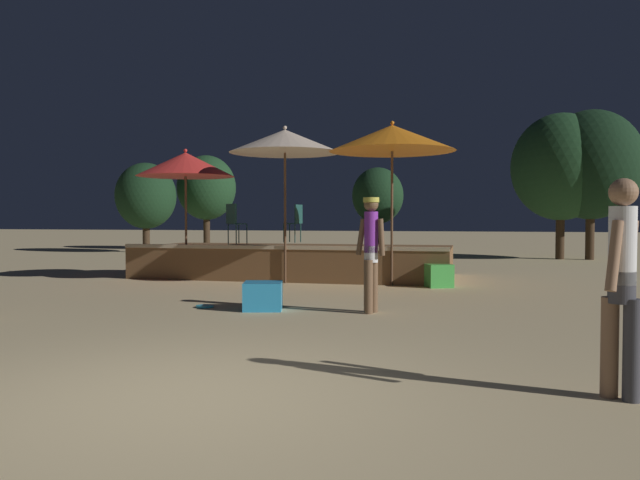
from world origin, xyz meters
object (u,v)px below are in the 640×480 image
(cube_seat_0, at_px, (162,269))
(person_2, at_px, (371,248))
(person_0, at_px, (622,281))
(bistro_chair_1, at_px, (296,220))
(background_tree_4, at_px, (146,196))
(patio_umbrella_2, at_px, (285,141))
(background_tree_1, at_px, (591,165))
(background_tree_2, at_px, (561,167))
(background_tree_0, at_px, (378,196))
(patio_umbrella_0, at_px, (392,138))
(cube_seat_1, at_px, (263,296))
(frisbee_disc, at_px, (205,306))
(bistro_chair_0, at_px, (234,220))
(patio_umbrella_1, at_px, (186,165))
(cube_seat_2, at_px, (438,276))
(background_tree_3, at_px, (206,188))

(cube_seat_0, xyz_separation_m, person_2, (5.50, -4.22, 0.73))
(cube_seat_0, distance_m, person_0, 11.33)
(bistro_chair_1, bearing_deg, background_tree_4, -122.28)
(bistro_chair_1, bearing_deg, patio_umbrella_2, 20.39)
(background_tree_1, bearing_deg, background_tree_4, 177.94)
(patio_umbrella_2, relative_size, background_tree_4, 0.93)
(background_tree_1, xyz_separation_m, background_tree_2, (-0.92, 0.02, -0.05))
(cube_seat_0, xyz_separation_m, background_tree_2, (9.82, 8.80, 2.84))
(person_0, height_order, background_tree_0, background_tree_0)
(patio_umbrella_0, distance_m, patio_umbrella_2, 2.23)
(patio_umbrella_0, relative_size, background_tree_1, 0.68)
(cube_seat_1, height_order, background_tree_1, background_tree_1)
(person_0, bearing_deg, background_tree_1, 112.26)
(cube_seat_0, xyz_separation_m, frisbee_disc, (2.94, -4.27, -0.18))
(cube_seat_0, bearing_deg, bistro_chair_0, 4.20)
(bistro_chair_1, xyz_separation_m, background_tree_2, (6.97, 7.56, 1.71))
(cube_seat_1, bearing_deg, patio_umbrella_1, 128.53)
(cube_seat_0, height_order, cube_seat_1, cube_seat_1)
(cube_seat_0, distance_m, background_tree_0, 11.85)
(patio_umbrella_1, relative_size, background_tree_4, 0.81)
(cube_seat_1, bearing_deg, frisbee_disc, 178.92)
(patio_umbrella_1, bearing_deg, cube_seat_0, 152.61)
(patio_umbrella_1, relative_size, cube_seat_1, 4.23)
(cube_seat_1, relative_size, background_tree_1, 0.14)
(background_tree_1, bearing_deg, patio_umbrella_0, -120.01)
(background_tree_0, xyz_separation_m, background_tree_4, (-8.98, -1.80, 0.01))
(cube_seat_1, relative_size, frisbee_disc, 2.56)
(cube_seat_2, xyz_separation_m, background_tree_0, (-2.88, 11.75, 1.99))
(bistro_chair_0, height_order, bistro_chair_1, same)
(patio_umbrella_0, relative_size, cube_seat_0, 5.21)
(cube_seat_2, bearing_deg, frisbee_disc, -132.18)
(patio_umbrella_1, height_order, bistro_chair_1, patio_umbrella_1)
(person_2, bearing_deg, background_tree_0, 25.46)
(cube_seat_2, bearing_deg, person_0, -77.24)
(patio_umbrella_0, relative_size, background_tree_0, 0.99)
(patio_umbrella_0, bearing_deg, background_tree_2, 64.44)
(cube_seat_1, bearing_deg, background_tree_0, 91.78)
(cube_seat_0, height_order, person_2, person_2)
(bistro_chair_0, relative_size, background_tree_3, 0.22)
(person_2, relative_size, background_tree_4, 0.47)
(cube_seat_2, relative_size, person_2, 0.38)
(background_tree_4, bearing_deg, patio_umbrella_2, -48.77)
(patio_umbrella_0, bearing_deg, cube_seat_0, 174.31)
(bistro_chair_0, relative_size, background_tree_0, 0.27)
(background_tree_2, bearing_deg, patio_umbrella_2, -125.56)
(patio_umbrella_2, xyz_separation_m, person_2, (2.37, -3.65, -2.03))
(cube_seat_2, xyz_separation_m, bistro_chair_1, (-3.44, 1.82, 1.10))
(person_0, relative_size, background_tree_2, 0.35)
(patio_umbrella_2, xyz_separation_m, cube_seat_0, (-3.12, 0.56, -2.76))
(patio_umbrella_0, xyz_separation_m, cube_seat_1, (-1.47, -3.75, -2.75))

